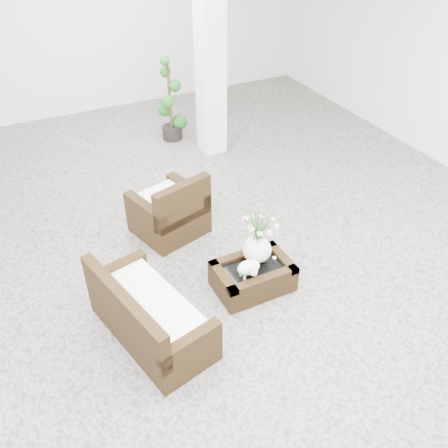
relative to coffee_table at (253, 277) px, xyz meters
name	(u,v)px	position (x,y,z in m)	size (l,w,h in m)	color
ground	(221,258)	(-0.11, 0.64, -0.16)	(11.00, 11.00, 0.00)	gray
column	(210,50)	(1.09, 3.44, 1.59)	(0.40, 0.40, 3.50)	white
coffee_table	(253,277)	(0.00, 0.00, 0.00)	(0.90, 0.60, 0.31)	#30200E
sheep_figurine	(249,269)	(-0.12, -0.10, 0.26)	(0.28, 0.23, 0.21)	white
planter_narcissus	(258,233)	(0.10, 0.10, 0.56)	(0.44, 0.44, 0.80)	white
tealight	(274,258)	(0.30, 0.02, 0.17)	(0.04, 0.04, 0.03)	white
armchair	(168,204)	(-0.48, 1.50, 0.30)	(0.85, 0.82, 0.91)	#30200E
loveseat	(151,307)	(-1.31, -0.15, 0.24)	(1.48, 0.71, 0.79)	#30200E
topiary	(170,100)	(0.61, 4.16, 0.60)	(0.40, 0.40, 1.52)	#1B5019
shopper	(206,75)	(1.57, 4.71, 0.73)	(0.65, 0.42, 1.77)	#2F596A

